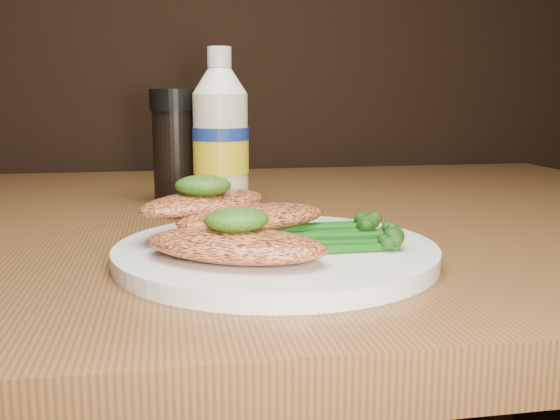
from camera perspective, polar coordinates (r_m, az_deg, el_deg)
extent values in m
cylinder|color=white|center=(0.49, -0.36, -3.84)|extent=(0.25, 0.25, 0.01)
ellipsoid|color=#D77844|center=(0.45, -4.02, -3.12)|extent=(0.15, 0.13, 0.02)
ellipsoid|color=#D77844|center=(0.50, -2.47, -0.68)|extent=(0.14, 0.10, 0.02)
ellipsoid|color=#D77844|center=(0.53, -6.79, 0.62)|extent=(0.14, 0.13, 0.02)
ellipsoid|color=#073207|center=(0.45, -3.91, -0.89)|extent=(0.06, 0.05, 0.02)
ellipsoid|color=#073207|center=(0.52, -6.89, 2.18)|extent=(0.05, 0.05, 0.02)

